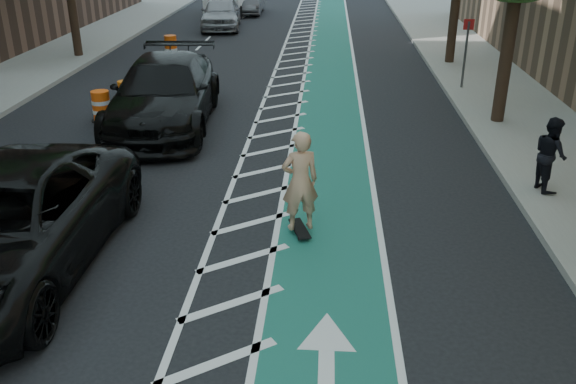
# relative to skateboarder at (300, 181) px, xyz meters

# --- Properties ---
(ground) EXTENTS (120.00, 120.00, 0.00)m
(ground) POSITION_rel_skateboarder_xyz_m (-2.45, -1.05, -1.09)
(ground) COLOR black
(ground) RESTS_ON ground
(bike_lane) EXTENTS (2.00, 90.00, 0.01)m
(bike_lane) POSITION_rel_skateboarder_xyz_m (0.55, 8.95, -1.08)
(bike_lane) COLOR #1B6155
(bike_lane) RESTS_ON ground
(buffer_strip) EXTENTS (1.40, 90.00, 0.01)m
(buffer_strip) POSITION_rel_skateboarder_xyz_m (-0.95, 8.95, -1.08)
(buffer_strip) COLOR silver
(buffer_strip) RESTS_ON ground
(sidewalk_right) EXTENTS (5.00, 90.00, 0.15)m
(sidewalk_right) POSITION_rel_skateboarder_xyz_m (7.05, 8.95, -1.01)
(sidewalk_right) COLOR gray
(sidewalk_right) RESTS_ON ground
(curb_right) EXTENTS (0.12, 90.00, 0.16)m
(curb_right) POSITION_rel_skateboarder_xyz_m (4.60, 8.95, -1.01)
(curb_right) COLOR gray
(curb_right) RESTS_ON ground
(curb_left) EXTENTS (0.12, 90.00, 0.16)m
(curb_left) POSITION_rel_skateboarder_xyz_m (-9.50, 8.95, -1.01)
(curb_left) COLOR gray
(curb_left) RESTS_ON ground
(sign_post) EXTENTS (0.35, 0.08, 2.47)m
(sign_post) POSITION_rel_skateboarder_xyz_m (5.15, 10.95, 0.26)
(sign_post) COLOR #4C4C4C
(sign_post) RESTS_ON ground
(skateboard) EXTENTS (0.49, 0.88, 0.11)m
(skateboard) POSITION_rel_skateboarder_xyz_m (-0.00, 0.00, -1.00)
(skateboard) COLOR black
(skateboard) RESTS_ON ground
(skateboarder) EXTENTS (0.82, 0.66, 1.95)m
(skateboarder) POSITION_rel_skateboarder_xyz_m (0.00, 0.00, 0.00)
(skateboarder) COLOR tan
(skateboarder) RESTS_ON skateboard
(suv_near) EXTENTS (3.03, 6.51, 1.80)m
(suv_near) POSITION_rel_skateboarder_xyz_m (-4.85, -1.73, -0.19)
(suv_near) COLOR black
(suv_near) RESTS_ON ground
(suv_far) EXTENTS (3.19, 6.85, 1.94)m
(suv_far) POSITION_rel_skateboarder_xyz_m (-4.21, 6.45, -0.12)
(suv_far) COLOR black
(suv_far) RESTS_ON ground
(car_silver) EXTENTS (2.53, 5.18, 1.70)m
(car_silver) POSITION_rel_skateboarder_xyz_m (-5.47, 23.64, -0.24)
(car_silver) COLOR gray
(car_silver) RESTS_ON ground
(car_grey) EXTENTS (1.69, 4.56, 1.49)m
(car_grey) POSITION_rel_skateboarder_xyz_m (-4.64, 29.64, -0.34)
(car_grey) COLOR #515055
(car_grey) RESTS_ON ground
(pedestrian) EXTENTS (0.74, 0.88, 1.62)m
(pedestrian) POSITION_rel_skateboarder_xyz_m (5.25, 2.13, -0.13)
(pedestrian) COLOR black
(pedestrian) RESTS_ON sidewalk_right
(barrel_a) EXTENTS (0.67, 0.67, 0.91)m
(barrel_a) POSITION_rel_skateboarder_xyz_m (-6.25, 6.76, -0.66)
(barrel_a) COLOR #FF560D
(barrel_a) RESTS_ON ground
(barrel_b) EXTENTS (0.59, 0.59, 0.80)m
(barrel_b) POSITION_rel_skateboarder_xyz_m (-6.05, 8.45, -0.71)
(barrel_b) COLOR orange
(barrel_b) RESTS_ON ground
(barrel_c) EXTENTS (0.67, 0.67, 0.91)m
(barrel_c) POSITION_rel_skateboarder_xyz_m (-6.45, 16.14, -0.66)
(barrel_c) COLOR #DA4B0B
(barrel_c) RESTS_ON ground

